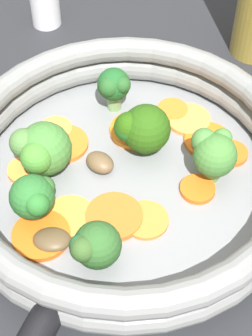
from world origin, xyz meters
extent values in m
plane|color=#232428|center=(0.00, 0.00, 0.00)|extent=(4.00, 4.00, 0.00)
cylinder|color=gray|center=(0.00, 0.00, 0.01)|extent=(0.27, 0.27, 0.01)
torus|color=gray|center=(0.00, 0.00, 0.03)|extent=(0.30, 0.30, 0.02)
torus|color=gray|center=(0.00, 0.00, 0.05)|extent=(0.30, 0.30, 0.02)
sphere|color=gray|center=(0.09, -0.10, 0.02)|extent=(0.01, 0.01, 0.01)
sphere|color=gray|center=(0.12, -0.04, 0.02)|extent=(0.01, 0.01, 0.01)
cylinder|color=#EF9141|center=(-0.06, 0.07, 0.02)|extent=(0.06, 0.06, 0.00)
cylinder|color=orange|center=(-0.03, 0.08, 0.02)|extent=(0.06, 0.06, 0.00)
cylinder|color=orange|center=(-0.05, -0.07, 0.02)|extent=(0.04, 0.04, 0.00)
cylinder|color=orange|center=(-0.01, 0.10, 0.02)|extent=(0.03, 0.03, 0.00)
cylinder|color=orange|center=(0.04, -0.02, 0.02)|extent=(0.07, 0.07, 0.01)
cylinder|color=orange|center=(0.05, 0.01, 0.02)|extent=(0.05, 0.05, 0.00)
cylinder|color=orange|center=(-0.07, 0.06, 0.02)|extent=(0.04, 0.04, 0.01)
cylinder|color=orange|center=(-0.02, -0.09, 0.02)|extent=(0.04, 0.04, 0.01)
cylinder|color=orange|center=(0.05, -0.08, 0.02)|extent=(0.05, 0.05, 0.01)
cylinder|color=orange|center=(-0.05, -0.05, 0.02)|extent=(0.05, 0.05, 0.00)
cylinder|color=orange|center=(-0.05, 0.02, 0.02)|extent=(0.05, 0.05, 0.01)
cylinder|color=#F99738|center=(0.03, -0.05, 0.02)|extent=(0.05, 0.05, 0.00)
cylinder|color=#F9993C|center=(-0.07, -0.05, 0.02)|extent=(0.04, 0.04, 0.01)
cylinder|color=orange|center=(0.02, 0.06, 0.02)|extent=(0.04, 0.04, 0.00)
cylinder|color=#5D954B|center=(-0.03, 0.02, 0.02)|extent=(0.01, 0.01, 0.02)
sphere|color=#265110|center=(-0.03, 0.02, 0.04)|extent=(0.04, 0.04, 0.04)
sphere|color=#27530E|center=(-0.03, 0.01, 0.05)|extent=(0.02, 0.02, 0.02)
sphere|color=#20571A|center=(-0.03, 0.01, 0.04)|extent=(0.03, 0.03, 0.03)
sphere|color=#1E5813|center=(-0.03, 0.01, 0.05)|extent=(0.02, 0.02, 0.02)
cylinder|color=#7DA665|center=(-0.09, 0.01, 0.03)|extent=(0.01, 0.01, 0.02)
sphere|color=#1D5723|center=(-0.09, 0.01, 0.04)|extent=(0.03, 0.03, 0.03)
sphere|color=#245724|center=(-0.08, 0.00, 0.05)|extent=(0.02, 0.02, 0.02)
sphere|color=#255524|center=(-0.08, 0.01, 0.05)|extent=(0.02, 0.02, 0.02)
cylinder|color=olive|center=(0.08, -0.04, 0.02)|extent=(0.01, 0.01, 0.01)
sphere|color=#2C5A26|center=(0.08, -0.04, 0.04)|extent=(0.04, 0.04, 0.04)
sphere|color=#345825|center=(0.08, -0.05, 0.05)|extent=(0.02, 0.02, 0.02)
sphere|color=#24592D|center=(0.08, -0.05, 0.04)|extent=(0.02, 0.02, 0.02)
cylinder|color=#66934F|center=(-0.02, -0.07, 0.02)|extent=(0.01, 0.01, 0.01)
sphere|color=#407934|center=(-0.02, -0.07, 0.04)|extent=(0.05, 0.05, 0.05)
sphere|color=#44832F|center=(-0.01, -0.07, 0.05)|extent=(0.03, 0.03, 0.03)
sphere|color=#4A763A|center=(-0.03, -0.08, 0.05)|extent=(0.03, 0.03, 0.03)
cylinder|color=olive|center=(0.01, 0.07, 0.02)|extent=(0.01, 0.01, 0.02)
sphere|color=#407732|center=(0.01, 0.07, 0.04)|extent=(0.04, 0.04, 0.04)
sphere|color=#448036|center=(0.00, 0.08, 0.05)|extent=(0.02, 0.02, 0.02)
sphere|color=#457A38|center=(0.00, 0.07, 0.05)|extent=(0.02, 0.02, 0.02)
cylinder|color=#799957|center=(0.03, -0.08, 0.02)|extent=(0.02, 0.02, 0.02)
sphere|color=#29672C|center=(0.03, -0.08, 0.04)|extent=(0.04, 0.04, 0.04)
sphere|color=#2F5E29|center=(0.02, -0.07, 0.04)|extent=(0.02, 0.02, 0.02)
sphere|color=#2A6D2A|center=(0.04, -0.08, 0.05)|extent=(0.02, 0.02, 0.02)
ellipsoid|color=brown|center=(-0.02, -0.02, 0.02)|extent=(0.03, 0.03, 0.01)
ellipsoid|color=olive|center=(-0.02, 0.08, 0.02)|extent=(0.04, 0.04, 0.01)
ellipsoid|color=brown|center=(0.05, -0.07, 0.02)|extent=(0.03, 0.04, 0.01)
cylinder|color=white|center=(-0.26, -0.04, 0.03)|extent=(0.03, 0.03, 0.06)
camera|label=1|loc=(0.30, -0.06, 0.40)|focal=60.00mm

